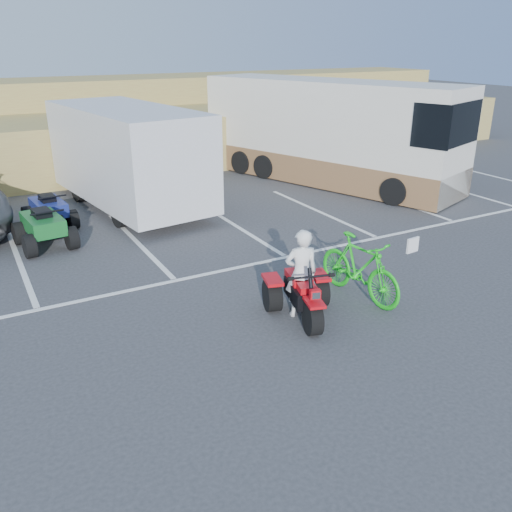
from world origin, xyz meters
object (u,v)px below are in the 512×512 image
rider (301,273)px  cargo_trailer (128,154)px  quad_atv_green (47,246)px  green_dirt_bike (360,268)px  red_trike_atv (302,318)px  quad_atv_blue (51,227)px  rv_motorhome (327,139)px

rider → cargo_trailer: cargo_trailer is taller
quad_atv_green → rider: bearing=-65.4°
rider → green_dirt_bike: bearing=-160.9°
red_trike_atv → rider: (0.04, 0.14, 0.81)m
quad_atv_blue → green_dirt_bike: bearing=-63.9°
red_trike_atv → quad_atv_green: quad_atv_green is taller
rider → cargo_trailer: bearing=-69.5°
red_trike_atv → rider: bearing=90.0°
rider → rv_motorhome: bearing=-112.2°
cargo_trailer → rider: bearing=-93.3°
green_dirt_bike → quad_atv_green: 7.56m
cargo_trailer → rv_motorhome: size_ratio=0.68×
red_trike_atv → quad_atv_blue: (-3.04, 7.49, 0.00)m
red_trike_atv → green_dirt_bike: green_dirt_bike is taller
quad_atv_blue → quad_atv_green: (-0.36, -1.47, 0.00)m
red_trike_atv → quad_atv_blue: size_ratio=1.05×
cargo_trailer → rv_motorhome: 6.92m
green_dirt_bike → red_trike_atv: bearing=-177.1°
cargo_trailer → quad_atv_green: cargo_trailer is taller
green_dirt_bike → quad_atv_blue: 8.55m
red_trike_atv → quad_atv_blue: bearing=128.2°
rv_motorhome → quad_atv_blue: size_ratio=6.37×
red_trike_atv → cargo_trailer: size_ratio=0.24×
quad_atv_blue → rider: bearing=-72.7°
green_dirt_bike → cargo_trailer: bearing=98.1°
green_dirt_bike → quad_atv_blue: bearing=115.7°
quad_atv_blue → quad_atv_green: size_ratio=0.94×
rv_motorhome → quad_atv_blue: 9.50m
rider → cargo_trailer: 8.20m
red_trike_atv → rider: rider is taller
rv_motorhome → quad_atv_blue: bearing=164.3°
cargo_trailer → quad_atv_green: bearing=-148.8°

